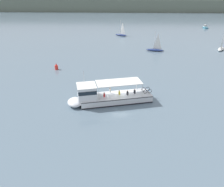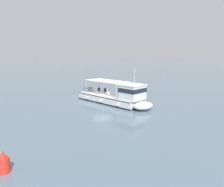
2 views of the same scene
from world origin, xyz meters
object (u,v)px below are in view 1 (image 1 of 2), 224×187
object	(u,v)px
ferry_main	(105,96)
sailboat_horizon_east	(221,48)
motorboat_off_bow	(205,27)
sailboat_near_starboard	(121,34)
sailboat_horizon_west	(155,49)
channel_buoy	(56,67)

from	to	relation	value
ferry_main	sailboat_horizon_east	size ratio (longest dim) A/B	2.42
motorboat_off_bow	sailboat_near_starboard	bearing A→B (deg)	-151.97
sailboat_horizon_east	sailboat_near_starboard	xyz separation A→B (m)	(-28.37, 19.53, 0.00)
sailboat_horizon_west	channel_buoy	bearing A→B (deg)	-143.78
motorboat_off_bow	sailboat_horizon_west	distance (m)	48.87
sailboat_horizon_west	motorboat_off_bow	bearing A→B (deg)	57.03
motorboat_off_bow	sailboat_horizon_west	xyz separation A→B (m)	(-26.60, -41.00, -0.00)
ferry_main	motorboat_off_bow	world-z (taller)	ferry_main
ferry_main	sailboat_near_starboard	distance (m)	53.47
sailboat_near_starboard	channel_buoy	size ratio (longest dim) A/B	3.86
ferry_main	sailboat_horizon_east	world-z (taller)	sailboat_horizon_east
sailboat_horizon_west	channel_buoy	xyz separation A→B (m)	(-23.02, -16.86, 0.03)
sailboat_near_starboard	ferry_main	bearing A→B (deg)	-91.79
sailboat_horizon_west	sailboat_near_starboard	bearing A→B (deg)	114.10
sailboat_horizon_west	channel_buoy	size ratio (longest dim) A/B	3.86
sailboat_horizon_west	sailboat_near_starboard	xyz separation A→B (m)	(-9.70, 21.67, 0.00)
sailboat_horizon_east	sailboat_near_starboard	distance (m)	34.45
ferry_main	sailboat_near_starboard	bearing A→B (deg)	88.21
sailboat_horizon_west	channel_buoy	world-z (taller)	sailboat_horizon_west
sailboat_horizon_west	channel_buoy	distance (m)	28.54
ferry_main	motorboat_off_bow	xyz separation A→B (m)	(37.96, 72.77, -0.47)
channel_buoy	motorboat_off_bow	bearing A→B (deg)	49.38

